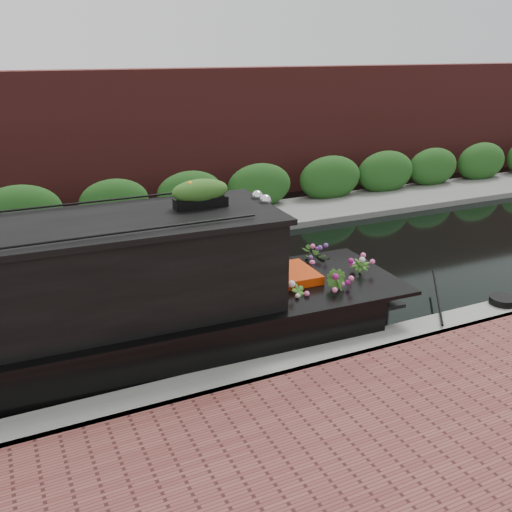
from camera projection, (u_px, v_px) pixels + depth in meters
name	position (u px, v px, depth m)	size (l,w,h in m)	color
ground	(171.00, 301.00, 10.94)	(80.00, 80.00, 0.00)	black
near_bank_coping	(241.00, 388.00, 8.14)	(40.00, 0.60, 0.50)	gray
far_bank_path	(122.00, 238.00, 14.51)	(40.00, 2.40, 0.34)	slate
far_hedge	(114.00, 229.00, 15.27)	(40.00, 1.10, 2.80)	#1F4C19
far_brick_wall	(99.00, 210.00, 17.05)	(40.00, 1.00, 8.00)	#571F1D
rope_fender	(374.00, 296.00, 10.72)	(0.35, 0.35, 0.39)	brown
coiled_mooring_rope	(503.00, 301.00, 10.21)	(0.46, 0.46, 0.12)	black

